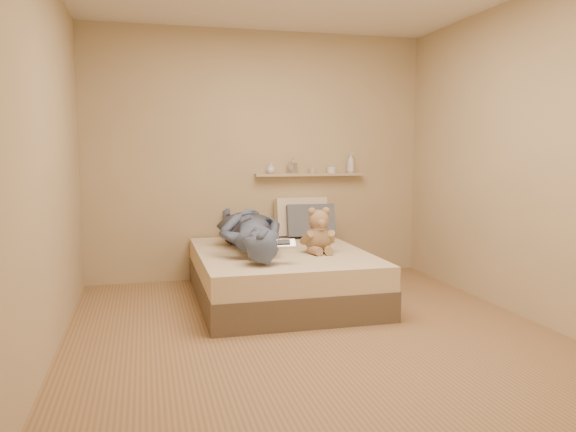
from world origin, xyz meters
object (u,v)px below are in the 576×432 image
object	(u,v)px
bed	(280,275)
pillow_cream	(301,217)
person	(249,229)
teddy_bear	(319,234)
pillow_grey	(310,221)
dark_plush	(233,231)
game_console	(284,243)
wall_shelf	(310,175)

from	to	relation	value
bed	pillow_cream	world-z (taller)	pillow_cream
person	teddy_bear	bearing A→B (deg)	158.58
pillow_grey	teddy_bear	bearing A→B (deg)	-101.96
pillow_grey	pillow_cream	bearing A→B (deg)	113.27
teddy_bear	pillow_grey	world-z (taller)	teddy_bear
bed	dark_plush	xyz separation A→B (m)	(-0.36, 0.45, 0.36)
game_console	pillow_cream	xyz separation A→B (m)	(0.55, 1.43, 0.03)
dark_plush	pillow_cream	size ratio (longest dim) A/B	0.55
game_console	wall_shelf	distance (m)	1.72
game_console	dark_plush	size ratio (longest dim) A/B	0.65
person	wall_shelf	bearing A→B (deg)	-131.48
teddy_bear	dark_plush	bearing A→B (deg)	136.66
game_console	person	bearing A→B (deg)	102.78
bed	game_console	size ratio (longest dim) A/B	9.68
bed	game_console	world-z (taller)	game_console
game_console	wall_shelf	bearing A→B (deg)	66.09
pillow_grey	wall_shelf	distance (m)	0.53
pillow_cream	teddy_bear	bearing A→B (deg)	-97.03
game_console	teddy_bear	bearing A→B (deg)	44.25
bed	pillow_cream	bearing A→B (deg)	62.56
dark_plush	wall_shelf	bearing A→B (deg)	26.80
dark_plush	pillow_cream	world-z (taller)	pillow_cream
teddy_bear	dark_plush	xyz separation A→B (m)	(-0.67, 0.63, -0.04)
dark_plush	person	size ratio (longest dim) A/B	0.19
bed	dark_plush	world-z (taller)	dark_plush
game_console	person	size ratio (longest dim) A/B	0.12
wall_shelf	game_console	bearing A→B (deg)	-113.91
bed	pillow_cream	size ratio (longest dim) A/B	3.45
bed	wall_shelf	xyz separation A→B (m)	(0.55, 0.91, 0.88)
bed	wall_shelf	world-z (taller)	wall_shelf
bed	pillow_grey	xyz separation A→B (m)	(0.49, 0.69, 0.40)
teddy_bear	pillow_grey	bearing A→B (deg)	78.04
bed	game_console	distance (m)	0.73
teddy_bear	person	world-z (taller)	teddy_bear
wall_shelf	bed	bearing A→B (deg)	-121.18
game_console	wall_shelf	world-z (taller)	wall_shelf
pillow_grey	person	size ratio (longest dim) A/B	0.31
game_console	person	world-z (taller)	person
bed	pillow_cream	xyz separation A→B (m)	(0.43, 0.83, 0.43)
game_console	teddy_bear	distance (m)	0.59
teddy_bear	wall_shelf	world-z (taller)	wall_shelf
pillow_cream	person	world-z (taller)	pillow_cream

